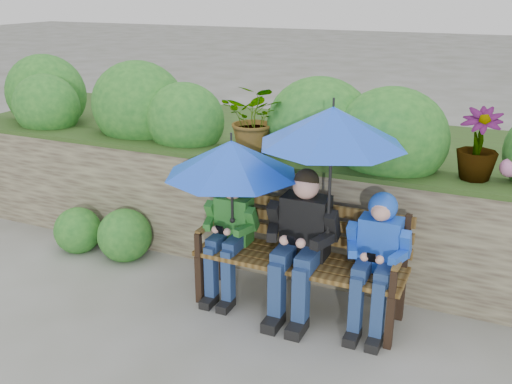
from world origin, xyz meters
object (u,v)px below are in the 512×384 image
at_px(park_bench, 302,250).
at_px(umbrella_left, 231,158).
at_px(boy_left, 229,231).
at_px(boy_middle, 301,238).
at_px(boy_right, 377,251).
at_px(umbrella_right, 333,126).

distance_m(park_bench, umbrella_left, 0.90).
bearing_deg(umbrella_left, boy_left, 144.74).
bearing_deg(boy_middle, boy_left, 178.62).
bearing_deg(boy_middle, boy_right, 2.28).
xyz_separation_m(boy_middle, boy_right, (0.57, 0.02, -0.01)).
relative_size(boy_right, umbrella_right, 0.99).
relative_size(boy_middle, umbrella_left, 1.10).
relative_size(umbrella_left, umbrella_right, 0.99).
xyz_separation_m(boy_middle, umbrella_left, (-0.57, -0.02, 0.56)).
relative_size(boy_middle, umbrella_right, 1.09).
height_order(boy_right, umbrella_left, umbrella_left).
relative_size(park_bench, boy_right, 1.57).
distance_m(boy_middle, umbrella_right, 0.90).
relative_size(boy_right, umbrella_left, 1.00).
bearing_deg(boy_left, umbrella_left, -35.26).
relative_size(boy_left, boy_middle, 0.87).
xyz_separation_m(boy_left, umbrella_left, (0.05, -0.03, 0.62)).
bearing_deg(umbrella_left, boy_right, 2.06).
relative_size(boy_left, boy_right, 0.96).
distance_m(boy_middle, umbrella_left, 0.80).
relative_size(park_bench, umbrella_right, 1.55).
bearing_deg(boy_left, boy_right, 0.39).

